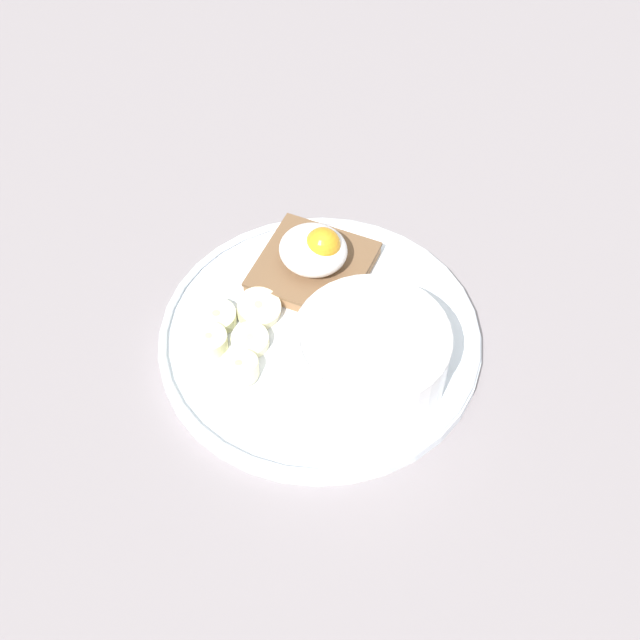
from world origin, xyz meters
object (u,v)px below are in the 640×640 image
(oatmeal_bowl, at_px, (371,354))
(banana_slice_back, at_px, (239,368))
(banana_slice_right, at_px, (257,312))
(banana_slice_inner, at_px, (209,341))
(banana_slice_left, at_px, (216,317))
(poached_egg, at_px, (315,249))
(banana_slice_front, at_px, (250,340))
(toast_slice, at_px, (313,267))

(oatmeal_bowl, height_order, banana_slice_back, oatmeal_bowl)
(banana_slice_right, bearing_deg, banana_slice_inner, 61.83)
(banana_slice_left, distance_m, banana_slice_back, 0.06)
(poached_egg, distance_m, banana_slice_left, 0.10)
(banana_slice_back, height_order, banana_slice_inner, banana_slice_back)
(banana_slice_back, distance_m, banana_slice_inner, 0.04)
(poached_egg, bearing_deg, banana_slice_inner, 65.82)
(banana_slice_right, xyz_separation_m, banana_slice_inner, (0.02, 0.04, -0.00))
(banana_slice_right, distance_m, banana_slice_inner, 0.05)
(poached_egg, relative_size, banana_slice_right, 1.22)
(poached_egg, xyz_separation_m, banana_slice_right, (0.02, 0.06, -0.02))
(oatmeal_bowl, relative_size, banana_slice_left, 2.98)
(banana_slice_front, bearing_deg, poached_egg, -100.80)
(poached_egg, distance_m, banana_slice_front, 0.09)
(oatmeal_bowl, height_order, banana_slice_right, oatmeal_bowl)
(oatmeal_bowl, distance_m, banana_slice_inner, 0.13)
(banana_slice_right, bearing_deg, banana_slice_front, 104.90)
(banana_slice_left, xyz_separation_m, banana_slice_back, (-0.04, 0.04, 0.00))
(poached_egg, bearing_deg, banana_slice_front, 79.20)
(poached_egg, height_order, banana_slice_front, poached_egg)
(toast_slice, relative_size, banana_slice_inner, 3.05)
(banana_slice_front, height_order, banana_slice_inner, same)
(oatmeal_bowl, xyz_separation_m, banana_slice_inner, (0.13, 0.02, -0.02))
(toast_slice, bearing_deg, banana_slice_right, 69.97)
(banana_slice_inner, bearing_deg, oatmeal_bowl, -169.34)
(banana_slice_left, distance_m, banana_slice_inner, 0.02)
(banana_slice_back, bearing_deg, toast_slice, -95.15)
(banana_slice_front, xyz_separation_m, banana_slice_inner, (0.03, 0.01, 0.00))
(oatmeal_bowl, relative_size, banana_slice_front, 3.15)
(poached_egg, relative_size, banana_slice_back, 1.30)
(toast_slice, height_order, poached_egg, poached_egg)
(banana_slice_left, xyz_separation_m, banana_slice_inner, (-0.01, 0.02, 0.00))
(oatmeal_bowl, xyz_separation_m, banana_slice_left, (0.13, -0.00, -0.02))
(oatmeal_bowl, height_order, banana_slice_front, oatmeal_bowl)
(oatmeal_bowl, xyz_separation_m, poached_egg, (0.08, -0.08, 0.00))
(banana_slice_right, relative_size, banana_slice_inner, 1.59)
(banana_slice_back, bearing_deg, oatmeal_bowl, -157.35)
(banana_slice_front, relative_size, banana_slice_back, 0.86)
(toast_slice, distance_m, banana_slice_inner, 0.11)
(banana_slice_inner, bearing_deg, banana_slice_left, -75.22)
(oatmeal_bowl, distance_m, banana_slice_left, 0.13)
(oatmeal_bowl, bearing_deg, banana_slice_left, -0.12)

